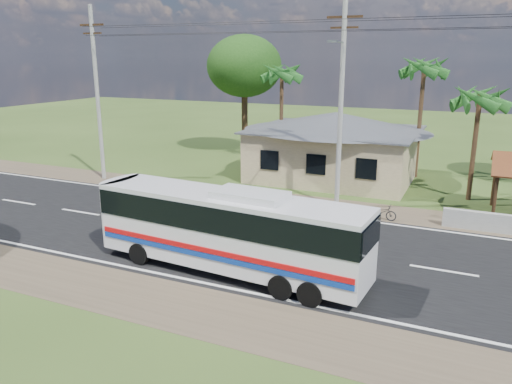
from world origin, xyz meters
TOP-DOWN VIEW (x-y plane):
  - ground at (0.00, 0.00)m, footprint 120.00×120.00m
  - road at (0.00, 0.00)m, footprint 120.00×16.00m
  - house at (1.00, 13.00)m, footprint 12.40×10.00m
  - utility_poles at (2.67, 6.49)m, footprint 32.80×2.22m
  - palm_near at (9.50, 11.00)m, footprint 2.80×2.80m
  - palm_mid at (6.00, 15.50)m, footprint 2.80×2.80m
  - palm_far at (-4.00, 16.00)m, footprint 2.80×2.80m
  - tree_behind_house at (-8.00, 18.00)m, footprint 6.00×6.00m
  - coach_bus at (1.59, -3.45)m, footprint 10.77×3.01m
  - motorcycle at (5.61, 5.30)m, footprint 1.57×0.63m

SIDE VIEW (x-z plane):
  - ground at x=0.00m, z-range 0.00..0.00m
  - road at x=0.00m, z-range -0.01..0.02m
  - motorcycle at x=5.61m, z-range 0.00..0.81m
  - coach_bus at x=1.59m, z-range 0.24..3.54m
  - house at x=1.00m, z-range 0.14..5.14m
  - palm_near at x=9.50m, z-range 2.36..9.06m
  - utility_poles at x=2.67m, z-range 0.27..11.27m
  - palm_far at x=-4.00m, z-range 2.83..10.53m
  - tree_behind_house at x=-8.00m, z-range 2.31..11.92m
  - palm_mid at x=6.00m, z-range 3.06..11.26m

